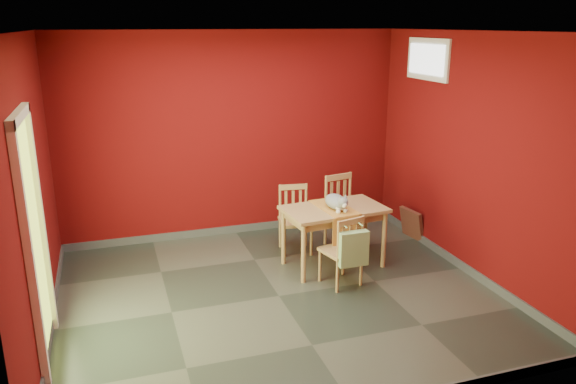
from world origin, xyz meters
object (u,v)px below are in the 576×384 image
object	(u,v)px
chair_far_right	(344,211)
chair_near	(343,250)
tote_bag	(353,249)
picture_frame	(412,224)
cat	(336,199)
dining_table	(334,215)
chair_far_left	(295,218)

from	to	relation	value
chair_far_right	chair_near	xyz separation A→B (m)	(-0.47, -1.06, -0.06)
tote_bag	picture_frame	distance (m)	1.88
chair_far_right	tote_bag	size ratio (longest dim) A/B	2.07
tote_bag	cat	xyz separation A→B (m)	(0.08, 0.68, 0.34)
dining_table	picture_frame	bearing A→B (deg)	20.00
dining_table	picture_frame	size ratio (longest dim) A/B	2.90
picture_frame	chair_far_left	bearing A→B (deg)	176.51
dining_table	cat	distance (m)	0.21
tote_bag	chair_far_right	bearing A→B (deg)	70.59
chair_far_left	chair_near	distance (m)	1.11
tote_bag	picture_frame	size ratio (longest dim) A/B	1.07
dining_table	chair_far_left	xyz separation A→B (m)	(-0.28, 0.59, -0.21)
dining_table	chair_far_right	distance (m)	0.68
dining_table	picture_frame	distance (m)	1.49
dining_table	chair_far_left	size ratio (longest dim) A/B	1.45
chair_far_right	tote_bag	world-z (taller)	chair_far_right
chair_far_left	cat	bearing A→B (deg)	-65.29
dining_table	tote_bag	world-z (taller)	tote_bag
chair_near	tote_bag	xyz separation A→B (m)	(0.03, -0.20, 0.09)
chair_near	dining_table	bearing A→B (deg)	78.74
picture_frame	cat	bearing A→B (deg)	-158.68
cat	chair_far_left	bearing A→B (deg)	122.56
cat	picture_frame	size ratio (longest dim) A/B	1.09
chair_far_left	picture_frame	size ratio (longest dim) A/B	1.99
chair_far_left	chair_near	world-z (taller)	chair_far_left
chair_far_right	chair_far_left	bearing A→B (deg)	176.38
cat	chair_far_right	bearing A→B (deg)	65.69
tote_bag	dining_table	bearing A→B (deg)	84.19
dining_table	picture_frame	world-z (taller)	dining_table
chair_near	cat	size ratio (longest dim) A/B	1.77
chair_near	cat	xyz separation A→B (m)	(0.11, 0.48, 0.42)
chair_far_left	cat	world-z (taller)	cat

